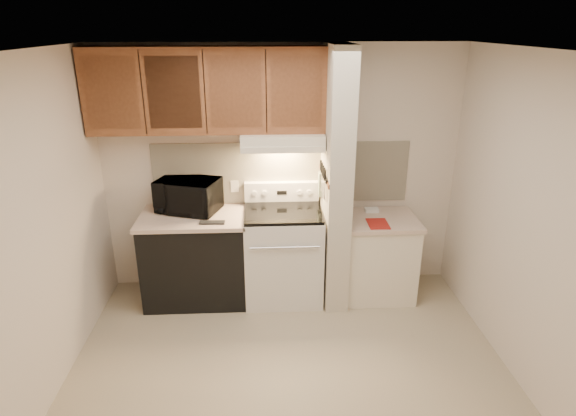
{
  "coord_description": "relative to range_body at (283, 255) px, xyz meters",
  "views": [
    {
      "loc": [
        -0.18,
        -3.21,
        2.66
      ],
      "look_at": [
        0.03,
        0.75,
        1.13
      ],
      "focal_mm": 30.0,
      "sensor_mm": 36.0,
      "label": 1
    }
  ],
  "objects": [
    {
      "name": "wall_right",
      "position": [
        1.8,
        -1.16,
        0.79
      ],
      "size": [
        0.02,
        3.0,
        2.5
      ],
      "primitive_type": "cube",
      "color": "beige",
      "rests_on": "floor"
    },
    {
      "name": "oven_mitt",
      "position": [
        0.38,
        0.17,
        0.7
      ],
      "size": [
        0.03,
        0.1,
        0.24
      ],
      "primitive_type": "cube",
      "color": "gray",
      "rests_on": "partition_pillar"
    },
    {
      "name": "floor",
      "position": [
        0.0,
        -1.16,
        -0.46
      ],
      "size": [
        3.6,
        3.6,
        0.0
      ],
      "primitive_type": "plane",
      "color": "tan",
      "rests_on": "ground"
    },
    {
      "name": "cab_gap_b",
      "position": [
        -0.69,
        0.01,
        1.62
      ],
      "size": [
        0.01,
        0.01,
        0.73
      ],
      "primitive_type": "cube",
      "color": "black",
      "rests_on": "upper_cabinets"
    },
    {
      "name": "right_cab_base",
      "position": [
        0.97,
        -0.01,
        -0.06
      ],
      "size": [
        0.7,
        0.6,
        0.81
      ],
      "primitive_type": "cube",
      "color": "#EDE3CB",
      "rests_on": "floor"
    },
    {
      "name": "knife_blade_e",
      "position": [
        0.38,
        0.09,
        0.75
      ],
      "size": [
        0.01,
        0.04,
        0.18
      ],
      "primitive_type": "cube",
      "color": "silver",
      "rests_on": "knife_strip"
    },
    {
      "name": "range_knob_left_outer",
      "position": [
        -0.28,
        0.24,
        0.59
      ],
      "size": [
        0.05,
        0.02,
        0.05
      ],
      "primitive_type": "cylinder",
      "rotation": [
        1.57,
        0.0,
        0.0
      ],
      "color": "silver",
      "rests_on": "range_backguard"
    },
    {
      "name": "cab_door_a",
      "position": [
        -1.51,
        0.01,
        1.62
      ],
      "size": [
        0.46,
        0.01,
        0.63
      ],
      "primitive_type": "cube",
      "color": "brown",
      "rests_on": "upper_cabinets"
    },
    {
      "name": "right_countertop",
      "position": [
        0.97,
        -0.01,
        0.37
      ],
      "size": [
        0.74,
        0.64,
        0.04
      ],
      "primitive_type": "cube",
      "color": "beige",
      "rests_on": "right_cab_base"
    },
    {
      "name": "cab_door_d",
      "position": [
        0.13,
        0.01,
        1.62
      ],
      "size": [
        0.46,
        0.01,
        0.63
      ],
      "primitive_type": "cube",
      "color": "brown",
      "rests_on": "upper_cabinets"
    },
    {
      "name": "knife_handle_c",
      "position": [
        0.38,
        -0.07,
        0.91
      ],
      "size": [
        0.02,
        0.02,
        0.1
      ],
      "primitive_type": "cylinder",
      "color": "black",
      "rests_on": "knife_strip"
    },
    {
      "name": "pillar_trim",
      "position": [
        0.39,
        -0.01,
        0.84
      ],
      "size": [
        0.01,
        0.7,
        0.04
      ],
      "primitive_type": "cube",
      "color": "brown",
      "rests_on": "partition_pillar"
    },
    {
      "name": "oven_window",
      "position": [
        0.0,
        -0.32,
        0.04
      ],
      "size": [
        0.5,
        0.01,
        0.3
      ],
      "primitive_type": "cube",
      "color": "black",
      "rests_on": "range_body"
    },
    {
      "name": "oven_handle",
      "position": [
        0.0,
        -0.35,
        0.26
      ],
      "size": [
        0.65,
        0.02,
        0.02
      ],
      "primitive_type": "cylinder",
      "rotation": [
        0.0,
        1.57,
        0.0
      ],
      "color": "silver",
      "rests_on": "range_body"
    },
    {
      "name": "cab_door_b",
      "position": [
        -0.96,
        0.01,
        1.62
      ],
      "size": [
        0.46,
        0.01,
        0.63
      ],
      "primitive_type": "cube",
      "color": "brown",
      "rests_on": "upper_cabinets"
    },
    {
      "name": "cab_gap_a",
      "position": [
        -1.23,
        0.01,
        1.62
      ],
      "size": [
        0.01,
        0.01,
        0.73
      ],
      "primitive_type": "cube",
      "color": "black",
      "rests_on": "upper_cabinets"
    },
    {
      "name": "red_folder",
      "position": [
        0.91,
        -0.16,
        0.39
      ],
      "size": [
        0.2,
        0.27,
        0.01
      ],
      "primitive_type": "cube",
      "rotation": [
        0.0,
        0.0,
        -0.02
      ],
      "color": "#A81D17",
      "rests_on": "right_countertop"
    },
    {
      "name": "cab_door_c",
      "position": [
        -0.42,
        0.01,
        1.62
      ],
      "size": [
        0.46,
        0.01,
        0.63
      ],
      "primitive_type": "cube",
      "color": "brown",
      "rests_on": "upper_cabinets"
    },
    {
      "name": "range_knob_left_inner",
      "position": [
        -0.18,
        0.24,
        0.59
      ],
      "size": [
        0.05,
        0.02,
        0.05
      ],
      "primitive_type": "cylinder",
      "rotation": [
        1.57,
        0.0,
        0.0
      ],
      "color": "silver",
      "rests_on": "range_backguard"
    },
    {
      "name": "wall_left",
      "position": [
        -1.8,
        -1.16,
        0.79
      ],
      "size": [
        0.02,
        3.0,
        2.5
      ],
      "primitive_type": "cube",
      "color": "beige",
      "rests_on": "floor"
    },
    {
      "name": "dishwasher_front",
      "position": [
        -0.88,
        0.01,
        -0.03
      ],
      "size": [
        1.0,
        0.63,
        0.87
      ],
      "primitive_type": "cube",
      "color": "black",
      "rests_on": "floor"
    },
    {
      "name": "range_display",
      "position": [
        0.0,
        0.24,
        0.59
      ],
      "size": [
        0.1,
        0.01,
        0.04
      ],
      "primitive_type": "cube",
      "color": "black",
      "rests_on": "range_backguard"
    },
    {
      "name": "left_countertop",
      "position": [
        -0.88,
        0.01,
        0.43
      ],
      "size": [
        1.04,
        0.67,
        0.04
      ],
      "primitive_type": "cube",
      "color": "beige",
      "rests_on": "dishwasher_front"
    },
    {
      "name": "white_box",
      "position": [
        0.92,
        0.17,
        0.41
      ],
      "size": [
        0.14,
        0.09,
        0.04
      ],
      "primitive_type": "cube",
      "rotation": [
        0.0,
        0.0,
        0.02
      ],
      "color": "white",
      "rests_on": "right_countertop"
    },
    {
      "name": "knife_blade_d",
      "position": [
        0.38,
        0.03,
        0.76
      ],
      "size": [
        0.01,
        0.04,
        0.16
      ],
      "primitive_type": "cube",
      "color": "silver",
      "rests_on": "knife_strip"
    },
    {
      "name": "knife_blade_a",
      "position": [
        0.38,
        -0.22,
        0.76
      ],
      "size": [
        0.01,
        0.03,
        0.16
      ],
      "primitive_type": "cube",
      "color": "silver",
      "rests_on": "knife_strip"
    },
    {
      "name": "ceiling",
      "position": [
        0.0,
        -1.16,
        2.04
      ],
      "size": [
        3.6,
        3.6,
        0.0
      ],
      "primitive_type": "plane",
      "rotation": [
        3.14,
        0.0,
        0.0
      ],
      "color": "white",
      "rests_on": "wall_back"
    },
    {
      "name": "outlet",
      "position": [
        -0.48,
        0.32,
        0.64
      ],
      "size": [
        0.08,
        0.01,
        0.12
      ],
      "primitive_type": "cube",
      "color": "#EDE3CB",
      "rests_on": "backsplash"
    },
    {
      "name": "knife_blade_b",
      "position": [
        0.38,
        -0.15,
        0.75
      ],
      "size": [
        0.01,
        0.04,
        0.18
      ],
      "primitive_type": "cube",
      "color": "silver",
      "rests_on": "knife_strip"
    },
    {
      "name": "wall_back",
      "position": [
        0.0,
        0.34,
        0.79
      ],
      "size": [
        3.6,
        2.5,
        0.02
      ],
      "primitive_type": "cube",
      "rotation": [
        1.57,
        0.0,
        0.0
      ],
      "color": "beige",
      "rests_on": "floor"
    },
    {
      "name": "range_backguard",
      "position": [
        0.0,
        0.28,
        0.59
      ],
      "size": [
        0.76,
        0.08,
        0.2
      ],
      "primitive_type": "cube",
      "color": "silver",
      "rests_on": "range_body"
    },
    {
      "name": "knife_strip",
      "position": [
        0.39,
        -0.06,
        0.86
      ],
      "size": [
        0.02,
        0.42,
        0.04
      ],
      "primitive_type": "cube",
      "color": "black",
      "rests_on": "partition_pillar"
    },
    {
      "name": "teal_jar",
      "position": [
        -0.83,
        0.23,
        0.5
      ],
      "size": [
        0.12,
        0.12,
        0.1
      ],
      "primitive_type": "cylinder",
      "rotation": [
        0.0,
        0.0,
        -0.41
      ],
      "color": "#276E61",
      "rests_on": "left_countertop"
    },
    {
      "name": "knife_handle_b",
      "position": [
        0.38,
        -0.14,
        0.91
      ],
      "size": [
        0.02,
        0.02,
        0.1
      ],
      "primitive_type": "cylinder",
      "color": "black",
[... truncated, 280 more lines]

